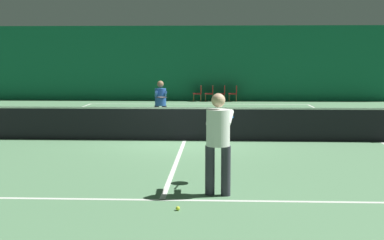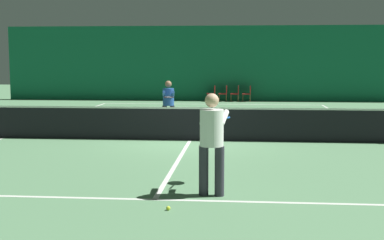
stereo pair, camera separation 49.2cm
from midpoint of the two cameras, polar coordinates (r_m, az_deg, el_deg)
ground_plane at (r=15.21m, az=0.71°, el=-2.20°), size 60.00×60.00×0.00m
backdrop_curtain at (r=29.22m, az=2.84°, el=6.05°), size 23.00×0.12×4.06m
court_line_baseline_far at (r=27.01m, az=2.62°, el=1.70°), size 11.00×0.10×0.00m
court_line_service_far at (r=21.54m, az=2.00°, el=0.43°), size 8.25×0.10×0.00m
court_line_service_near at (r=8.97m, az=-2.42°, el=-8.48°), size 8.25×0.10×0.00m
court_line_sideline_left at (r=16.56m, az=-18.64°, el=-1.82°), size 0.10×23.80×0.00m
court_line_centre at (r=15.21m, az=0.71°, el=-2.19°), size 0.10×12.80×0.00m
tennis_net at (r=15.14m, az=0.71°, el=-0.29°), size 12.00×0.10×1.07m
player_near at (r=9.09m, az=3.71°, el=-1.74°), size 0.54×1.42×1.75m
player_far at (r=17.52m, az=-1.73°, el=2.03°), size 0.54×1.35×1.59m
courtside_chair_0 at (r=28.73m, az=2.68°, el=2.96°), size 0.44×0.44×0.84m
courtside_chair_1 at (r=28.71m, az=3.95°, el=2.95°), size 0.44×0.44×0.84m
courtside_chair_2 at (r=28.70m, az=5.21°, el=2.94°), size 0.44×0.44×0.84m
courtside_chair_3 at (r=28.71m, az=6.48°, el=2.92°), size 0.44×0.44×0.84m
tennis_ball at (r=8.36m, az=-0.84°, el=-9.40°), size 0.07×0.07×0.07m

